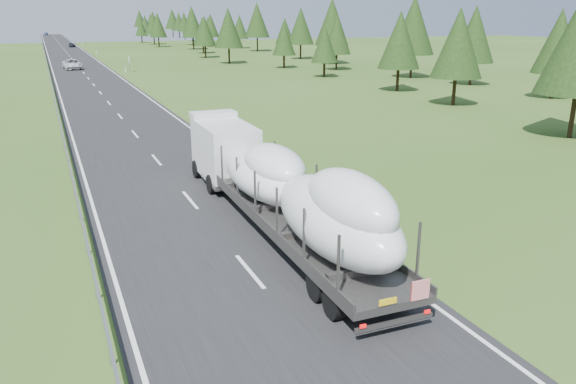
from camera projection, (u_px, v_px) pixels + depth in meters
name	position (u px, v px, depth m)	size (l,w,h in m)	color
ground	(250.00, 272.00, 20.41)	(400.00, 400.00, 0.00)	#324E1A
road_surface	(76.00, 64.00, 108.08)	(10.00, 400.00, 0.02)	black
guardrail	(46.00, 62.00, 105.85)	(0.10, 400.00, 0.76)	slate
marker_posts	(88.00, 47.00, 158.58)	(0.13, 350.08, 1.00)	silver
highway_sign	(129.00, 61.00, 92.71)	(0.08, 0.90, 2.60)	slate
tree_line_right	(244.00, 25.00, 137.08)	(27.38, 327.40, 12.26)	black
boat_truck	(280.00, 182.00, 23.58)	(3.06, 19.79, 4.21)	silver
distant_van	(72.00, 64.00, 97.59)	(2.83, 6.15, 1.71)	silver
distant_car_dark	(72.00, 45.00, 166.76)	(1.57, 3.89, 1.33)	black
distant_car_blue	(46.00, 34.00, 270.35)	(1.35, 3.87, 1.28)	#151C3C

